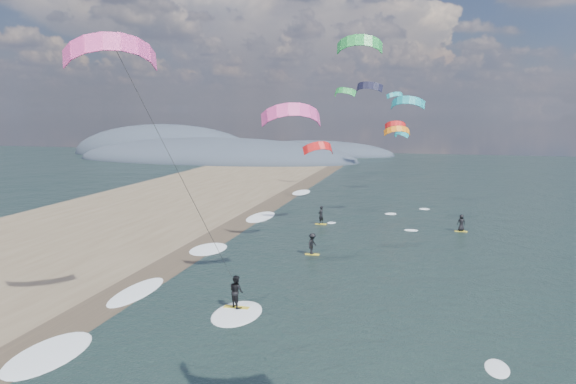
# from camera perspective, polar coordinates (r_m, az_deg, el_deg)

# --- Properties ---
(wet_sand_strip) EXTENTS (3.00, 240.00, 0.00)m
(wet_sand_strip) POSITION_cam_1_polar(r_m,az_deg,el_deg) (32.51, -20.55, -12.10)
(wet_sand_strip) COLOR #382D23
(wet_sand_strip) RESTS_ON ground
(coastal_hills) EXTENTS (80.00, 41.00, 15.00)m
(coastal_hills) POSITION_cam_1_polar(r_m,az_deg,el_deg) (133.21, -8.26, 3.54)
(coastal_hills) COLOR #3D4756
(coastal_hills) RESTS_ON ground
(kitesurfer_near_b) EXTENTS (7.27, 9.18, 14.99)m
(kitesurfer_near_b) POSITION_cam_1_polar(r_m,az_deg,el_deg) (27.42, -13.33, 5.87)
(kitesurfer_near_b) COLOR gold
(kitesurfer_near_b) RESTS_ON ground
(far_kitesurfers) EXTENTS (14.18, 12.49, 1.80)m
(far_kitesurfers) POSITION_cam_1_polar(r_m,az_deg,el_deg) (48.35, 7.16, -3.89)
(far_kitesurfers) COLOR gold
(far_kitesurfers) RESTS_ON ground
(bg_kite_field) EXTENTS (13.04, 76.75, 9.76)m
(bg_kite_field) POSITION_cam_1_polar(r_m,az_deg,el_deg) (68.81, 8.98, 8.46)
(bg_kite_field) COLOR black
(bg_kite_field) RESTS_ON ground
(shoreline_surf) EXTENTS (2.40, 79.40, 0.11)m
(shoreline_surf) POSITION_cam_1_polar(r_m,az_deg,el_deg) (35.70, -14.55, -9.98)
(shoreline_surf) COLOR white
(shoreline_surf) RESTS_ON ground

